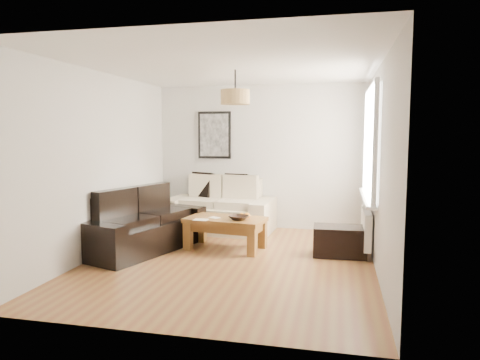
% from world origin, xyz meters
% --- Properties ---
extents(floor, '(4.50, 4.50, 0.00)m').
position_xyz_m(floor, '(0.00, 0.00, 0.00)').
color(floor, brown).
rests_on(floor, ground).
extents(ceiling, '(3.80, 4.50, 0.00)m').
position_xyz_m(ceiling, '(0.00, 0.00, 2.60)').
color(ceiling, white).
rests_on(ceiling, floor).
extents(wall_back, '(3.80, 0.04, 2.60)m').
position_xyz_m(wall_back, '(0.00, 2.25, 1.30)').
color(wall_back, silver).
rests_on(wall_back, floor).
extents(wall_front, '(3.80, 0.04, 2.60)m').
position_xyz_m(wall_front, '(0.00, -2.25, 1.30)').
color(wall_front, silver).
rests_on(wall_front, floor).
extents(wall_left, '(0.04, 4.50, 2.60)m').
position_xyz_m(wall_left, '(-1.90, 0.00, 1.30)').
color(wall_left, silver).
rests_on(wall_left, floor).
extents(wall_right, '(0.04, 4.50, 2.60)m').
position_xyz_m(wall_right, '(1.90, 0.00, 1.30)').
color(wall_right, silver).
rests_on(wall_right, floor).
extents(window_bay, '(0.14, 1.90, 1.60)m').
position_xyz_m(window_bay, '(1.86, 0.80, 1.60)').
color(window_bay, white).
rests_on(window_bay, wall_right).
extents(radiator, '(0.10, 0.90, 0.52)m').
position_xyz_m(radiator, '(1.82, 0.80, 0.38)').
color(radiator, white).
rests_on(radiator, wall_right).
extents(poster, '(0.62, 0.04, 0.87)m').
position_xyz_m(poster, '(-0.85, 2.22, 1.70)').
color(poster, black).
rests_on(poster, wall_back).
extents(pendant_shade, '(0.40, 0.40, 0.20)m').
position_xyz_m(pendant_shade, '(0.00, 0.30, 2.23)').
color(pendant_shade, tan).
rests_on(pendant_shade, ceiling).
extents(loveseat_cream, '(1.90, 1.12, 0.91)m').
position_xyz_m(loveseat_cream, '(-0.62, 1.78, 0.46)').
color(loveseat_cream, beige).
rests_on(loveseat_cream, floor).
extents(sofa_leather, '(1.52, 2.15, 0.84)m').
position_xyz_m(sofa_leather, '(-1.43, 0.31, 0.42)').
color(sofa_leather, black).
rests_on(sofa_leather, floor).
extents(coffee_table, '(1.24, 0.79, 0.47)m').
position_xyz_m(coffee_table, '(-0.22, 0.61, 0.24)').
color(coffee_table, brown).
rests_on(coffee_table, floor).
extents(ottoman, '(0.75, 0.49, 0.42)m').
position_xyz_m(ottoman, '(1.45, 0.61, 0.21)').
color(ottoman, black).
rests_on(ottoman, floor).
extents(cushion_left, '(0.47, 0.30, 0.45)m').
position_xyz_m(cushion_left, '(-1.03, 2.00, 0.79)').
color(cushion_left, black).
rests_on(cushion_left, loveseat_cream).
extents(cushion_right, '(0.46, 0.21, 0.44)m').
position_xyz_m(cushion_right, '(-0.39, 2.00, 0.78)').
color(cushion_right, black).
rests_on(cushion_right, loveseat_cream).
extents(fruit_bowl, '(0.34, 0.34, 0.07)m').
position_xyz_m(fruit_bowl, '(0.01, 0.48, 0.51)').
color(fruit_bowl, black).
rests_on(fruit_bowl, coffee_table).
extents(orange_a, '(0.08, 0.08, 0.08)m').
position_xyz_m(orange_a, '(0.09, 0.67, 0.51)').
color(orange_a, orange).
rests_on(orange_a, fruit_bowl).
extents(orange_b, '(0.07, 0.07, 0.07)m').
position_xyz_m(orange_b, '(0.11, 0.65, 0.51)').
color(orange_b, orange).
rests_on(orange_b, fruit_bowl).
extents(orange_c, '(0.08, 0.08, 0.07)m').
position_xyz_m(orange_c, '(0.01, 0.67, 0.51)').
color(orange_c, orange).
rests_on(orange_c, fruit_bowl).
extents(papers, '(0.22, 0.15, 0.01)m').
position_xyz_m(papers, '(-0.54, 0.37, 0.48)').
color(papers, white).
rests_on(papers, coffee_table).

